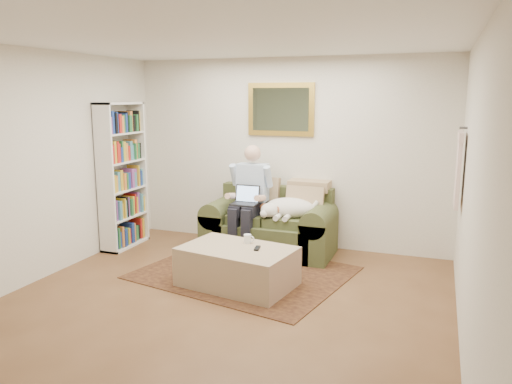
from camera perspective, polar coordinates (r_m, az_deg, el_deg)
The scene contains 12 objects.
room_shell at distance 4.97m, azimuth -3.55°, elevation 1.85°, with size 4.51×5.00×2.61m.
rug at distance 6.04m, azimuth -1.37°, elevation -9.18°, with size 2.31×1.85×0.01m, color black.
sofa at distance 6.75m, azimuth 1.59°, elevation -4.43°, with size 1.71×0.87×1.03m.
seated_man at distance 6.59m, azimuth -0.95°, elevation -1.00°, with size 0.56×0.81×1.44m, color #8CACD8, non-canonical shape.
laptop at distance 6.52m, azimuth -1.16°, elevation -0.81°, with size 0.33×0.26×0.24m.
sleeping_dog at distance 6.49m, azimuth 3.93°, elevation -1.80°, with size 0.71×0.44×0.26m, color white, non-canonical shape.
ottoman at distance 5.59m, azimuth -2.14°, elevation -8.52°, with size 1.21×0.77×0.44m, color tan.
coffee_mug at distance 5.68m, azimuth -0.97°, elevation -5.36°, with size 0.08×0.08×0.10m, color white.
tv_remote at distance 5.47m, azimuth 0.14°, elevation -6.44°, with size 0.05×0.15×0.02m, color black.
bookshelf at distance 7.12m, azimuth -15.05°, elevation 1.81°, with size 0.28×0.80×2.00m, color white, non-canonical shape.
wall_mirror at distance 6.93m, azimuth 2.84°, elevation 9.41°, with size 0.94×0.04×0.72m.
hanging_shirt at distance 5.78m, azimuth 22.15°, elevation 2.85°, with size 0.06×0.52×0.90m, color beige, non-canonical shape.
Camera 1 is at (1.98, -4.13, 2.08)m, focal length 35.00 mm.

